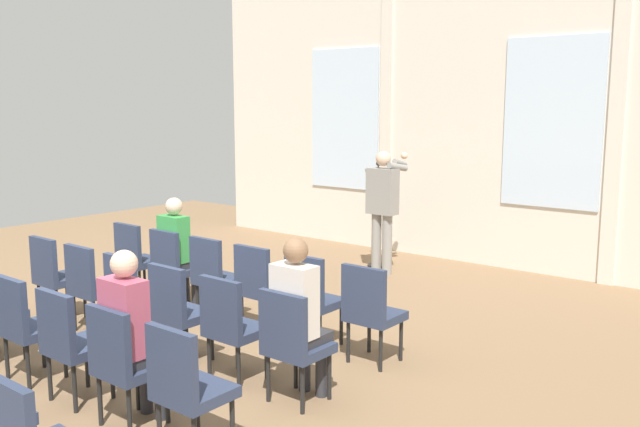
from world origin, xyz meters
TOP-DOWN VIEW (x-y plane):
  - ground_plane at (0.00, 0.00)m, footprint 15.56×15.56m
  - rear_partition at (0.03, 5.98)m, footprint 8.78×0.14m
  - speaker at (-0.08, 4.58)m, footprint 0.51×0.69m
  - mic_stand at (-0.35, 4.85)m, footprint 0.28×0.28m
  - chair_r0_c0 at (-1.74, 1.63)m, footprint 0.46×0.44m
  - chair_r0_c1 at (-1.05, 1.63)m, footprint 0.46×0.44m
  - audience_r0_c1 at (-1.05, 1.72)m, footprint 0.36×0.39m
  - chair_r0_c2 at (-0.35, 1.63)m, footprint 0.46×0.44m
  - chair_r0_c3 at (0.35, 1.63)m, footprint 0.46×0.44m
  - chair_r0_c4 at (1.05, 1.63)m, footprint 0.46×0.44m
  - chair_r0_c5 at (1.74, 1.63)m, footprint 0.46×0.44m
  - chair_r1_c0 at (-1.74, 0.55)m, footprint 0.46×0.44m
  - chair_r1_c1 at (-1.05, 0.55)m, footprint 0.46×0.44m
  - chair_r1_c2 at (-0.35, 0.55)m, footprint 0.46×0.44m
  - chair_r1_c3 at (0.35, 0.55)m, footprint 0.46×0.44m
  - chair_r1_c4 at (1.05, 0.55)m, footprint 0.46×0.44m
  - chair_r1_c5 at (1.74, 0.55)m, footprint 0.46×0.44m
  - audience_r1_c5 at (1.74, 0.63)m, footprint 0.36×0.39m
  - chair_r2_c2 at (-0.35, -0.54)m, footprint 0.46×0.44m
  - chair_r2_c3 at (0.35, -0.54)m, footprint 0.46×0.44m
  - chair_r2_c4 at (1.05, -0.54)m, footprint 0.46×0.44m
  - audience_r2_c4 at (1.05, -0.46)m, footprint 0.36×0.39m
  - chair_r2_c5 at (1.74, -0.54)m, footprint 0.46×0.44m

SIDE VIEW (x-z plane):
  - ground_plane at x=0.00m, z-range 0.00..0.00m
  - mic_stand at x=-0.35m, z-range -0.44..1.11m
  - chair_r0_c0 at x=-1.74m, z-range 0.06..1.00m
  - chair_r0_c1 at x=-1.05m, z-range 0.06..1.00m
  - chair_r0_c2 at x=-0.35m, z-range 0.06..1.00m
  - chair_r0_c3 at x=0.35m, z-range 0.06..1.00m
  - chair_r0_c4 at x=1.05m, z-range 0.06..1.00m
  - chair_r0_c5 at x=1.74m, z-range 0.06..1.00m
  - chair_r1_c0 at x=-1.74m, z-range 0.06..1.00m
  - chair_r1_c1 at x=-1.05m, z-range 0.06..1.00m
  - chair_r1_c2 at x=-0.35m, z-range 0.06..1.00m
  - chair_r1_c3 at x=0.35m, z-range 0.06..1.00m
  - chair_r1_c4 at x=1.05m, z-range 0.06..1.00m
  - chair_r1_c5 at x=1.74m, z-range 0.06..1.00m
  - chair_r2_c2 at x=-0.35m, z-range 0.06..1.00m
  - chair_r2_c3 at x=0.35m, z-range 0.06..1.00m
  - chair_r2_c4 at x=1.05m, z-range 0.06..1.00m
  - chair_r2_c5 at x=1.74m, z-range 0.06..1.00m
  - audience_r0_c1 at x=-1.05m, z-range 0.07..1.38m
  - audience_r2_c4 at x=1.05m, z-range 0.07..1.41m
  - audience_r1_c5 at x=1.74m, z-range 0.07..1.42m
  - speaker at x=-0.08m, z-range 0.14..1.87m
  - rear_partition at x=0.03m, z-range -0.01..4.50m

